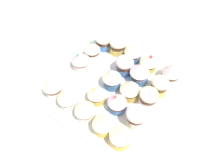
# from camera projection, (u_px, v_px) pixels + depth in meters

# --- Properties ---
(ground_plane) EXTENTS (1.80, 1.80, 0.03)m
(ground_plane) POSITION_uv_depth(u_px,v_px,m) (112.00, 90.00, 0.72)
(ground_plane) COLOR beige
(baking_tray) EXTENTS (0.40, 0.40, 0.01)m
(baking_tray) POSITION_uv_depth(u_px,v_px,m) (112.00, 86.00, 0.71)
(baking_tray) COLOR silver
(baking_tray) RESTS_ON ground_plane
(cupcake_0) EXTENTS (0.06, 0.06, 0.07)m
(cupcake_0) POSITION_uv_depth(u_px,v_px,m) (120.00, 136.00, 0.56)
(cupcake_0) COLOR #EFC651
(cupcake_0) RESTS_ON baking_tray
(cupcake_1) EXTENTS (0.06, 0.06, 0.07)m
(cupcake_1) POSITION_uv_depth(u_px,v_px,m) (136.00, 116.00, 0.59)
(cupcake_1) COLOR white
(cupcake_1) RESTS_ON baking_tray
(cupcake_2) EXTENTS (0.06, 0.06, 0.07)m
(cupcake_2) POSITION_uv_depth(u_px,v_px,m) (148.00, 97.00, 0.63)
(cupcake_2) COLOR white
(cupcake_2) RESTS_ON baking_tray
(cupcake_3) EXTENTS (0.05, 0.05, 0.07)m
(cupcake_3) POSITION_uv_depth(u_px,v_px,m) (160.00, 85.00, 0.66)
(cupcake_3) COLOR #EFC651
(cupcake_3) RESTS_ON baking_tray
(cupcake_4) EXTENTS (0.06, 0.06, 0.08)m
(cupcake_4) POSITION_uv_depth(u_px,v_px,m) (171.00, 72.00, 0.69)
(cupcake_4) COLOR white
(cupcake_4) RESTS_ON baking_tray
(cupcake_5) EXTENTS (0.06, 0.06, 0.07)m
(cupcake_5) POSITION_uv_depth(u_px,v_px,m) (103.00, 124.00, 0.58)
(cupcake_5) COLOR #EFC651
(cupcake_5) RESTS_ON baking_tray
(cupcake_6) EXTENTS (0.06, 0.06, 0.07)m
(cupcake_6) POSITION_uv_depth(u_px,v_px,m) (117.00, 102.00, 0.62)
(cupcake_6) COLOR #477AC6
(cupcake_6) RESTS_ON baking_tray
(cupcake_7) EXTENTS (0.06, 0.06, 0.07)m
(cupcake_7) POSITION_uv_depth(u_px,v_px,m) (130.00, 89.00, 0.65)
(cupcake_7) COLOR #EFC651
(cupcake_7) RESTS_ON baking_tray
(cupcake_8) EXTENTS (0.07, 0.07, 0.08)m
(cupcake_8) POSITION_uv_depth(u_px,v_px,m) (140.00, 72.00, 0.68)
(cupcake_8) COLOR #477AC6
(cupcake_8) RESTS_ON baking_tray
(cupcake_9) EXTENTS (0.06, 0.06, 0.07)m
(cupcake_9) POSITION_uv_depth(u_px,v_px,m) (148.00, 63.00, 0.72)
(cupcake_9) COLOR #EFC651
(cupcake_9) RESTS_ON baking_tray
(cupcake_10) EXTENTS (0.06, 0.06, 0.06)m
(cupcake_10) POSITION_uv_depth(u_px,v_px,m) (86.00, 111.00, 0.61)
(cupcake_10) COLOR white
(cupcake_10) RESTS_ON baking_tray
(cupcake_11) EXTENTS (0.06, 0.06, 0.07)m
(cupcake_11) POSITION_uv_depth(u_px,v_px,m) (97.00, 94.00, 0.64)
(cupcake_11) COLOR #EFC651
(cupcake_11) RESTS_ON baking_tray
(cupcake_12) EXTENTS (0.06, 0.06, 0.08)m
(cupcake_12) POSITION_uv_depth(u_px,v_px,m) (112.00, 77.00, 0.67)
(cupcake_12) COLOR #477AC6
(cupcake_12) RESTS_ON baking_tray
(cupcake_13) EXTENTS (0.06, 0.06, 0.07)m
(cupcake_13) POSITION_uv_depth(u_px,v_px,m) (124.00, 64.00, 0.71)
(cupcake_13) COLOR #477AC6
(cupcake_13) RESTS_ON baking_tray
(cupcake_14) EXTENTS (0.06, 0.06, 0.07)m
(cupcake_14) POSITION_uv_depth(u_px,v_px,m) (133.00, 52.00, 0.74)
(cupcake_14) COLOR #477AC6
(cupcake_14) RESTS_ON baking_tray
(cupcake_15) EXTENTS (0.06, 0.06, 0.08)m
(cupcake_15) POSITION_uv_depth(u_px,v_px,m) (68.00, 97.00, 0.63)
(cupcake_15) COLOR white
(cupcake_15) RESTS_ON baking_tray
(cupcake_16) EXTENTS (0.07, 0.07, 0.07)m
(cupcake_16) POSITION_uv_depth(u_px,v_px,m) (118.00, 45.00, 0.77)
(cupcake_16) COLOR #EFC651
(cupcake_16) RESTS_ON baking_tray
(cupcake_17) EXTENTS (0.06, 0.06, 0.07)m
(cupcake_17) POSITION_uv_depth(u_px,v_px,m) (53.00, 87.00, 0.65)
(cupcake_17) COLOR white
(cupcake_17) RESTS_ON baking_tray
(cupcake_18) EXTENTS (0.06, 0.06, 0.07)m
(cupcake_18) POSITION_uv_depth(u_px,v_px,m) (81.00, 60.00, 0.72)
(cupcake_18) COLOR white
(cupcake_18) RESTS_ON baking_tray
(cupcake_19) EXTENTS (0.06, 0.06, 0.08)m
(cupcake_19) POSITION_uv_depth(u_px,v_px,m) (92.00, 50.00, 0.75)
(cupcake_19) COLOR white
(cupcake_19) RESTS_ON baking_tray
(cupcake_20) EXTENTS (0.06, 0.06, 0.06)m
(cupcake_20) POSITION_uv_depth(u_px,v_px,m) (104.00, 41.00, 0.79)
(cupcake_20) COLOR #477AC6
(cupcake_20) RESTS_ON baking_tray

